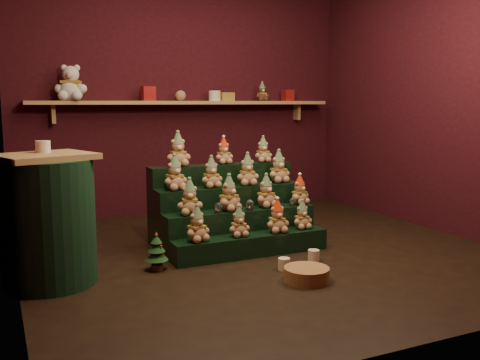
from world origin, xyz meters
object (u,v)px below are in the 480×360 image
mini_christmas_tree (157,251)px  wicker_basket (307,274)px  snow_globe_a (218,208)px  snow_globe_b (250,205)px  mug_right (314,256)px  riser_tier_front (251,245)px  mug_left (284,264)px  brown_bear (262,92)px  snow_globe_c (293,202)px  white_bear (71,78)px  side_table (48,220)px

mini_christmas_tree → wicker_basket: bearing=-38.2°
snow_globe_a → mini_christmas_tree: bearing=-160.5°
snow_globe_b → mug_right: 0.72m
wicker_basket → riser_tier_front: bearing=95.2°
snow_globe_a → wicker_basket: (0.31, -0.94, -0.35)m
mug_right → mug_left: bearing=-163.6°
mini_christmas_tree → mug_left: size_ratio=3.26×
riser_tier_front → brown_bear: 2.57m
snow_globe_a → snow_globe_c: 0.74m
snow_globe_a → wicker_basket: size_ratio=0.28×
riser_tier_front → white_bear: size_ratio=2.98×
mug_right → wicker_basket: (-0.32, -0.41, 0.00)m
snow_globe_b → mug_right: snow_globe_b is taller
wicker_basket → snow_globe_a: bearing=108.1°
snow_globe_c → white_bear: size_ratio=0.16×
mug_left → white_bear: bearing=117.4°
snow_globe_b → wicker_basket: bearing=-89.6°
riser_tier_front → snow_globe_b: size_ratio=14.71×
snow_globe_a → white_bear: bearing=118.3°
side_table → white_bear: 2.27m
riser_tier_front → mug_right: riser_tier_front is taller
wicker_basket → brown_bear: size_ratio=1.47×
side_table → wicker_basket: 1.91m
snow_globe_a → brown_bear: (1.32, 1.75, 1.03)m
mug_left → brown_bear: brown_bear is taller
snow_globe_c → brown_bear: bearing=71.6°
mug_right → snow_globe_c: bearing=78.7°
wicker_basket → white_bear: white_bear is taller
mug_right → brown_bear: size_ratio=0.42×
mini_christmas_tree → brown_bear: brown_bear is taller
snow_globe_b → snow_globe_c: size_ratio=1.24×
mug_left → wicker_basket: 0.31m
mini_christmas_tree → mug_right: bearing=-14.3°
side_table → mug_right: (2.03, -0.34, -0.42)m
snow_globe_c → white_bear: bearing=133.8°
riser_tier_front → white_bear: bearing=121.7°
mug_left → wicker_basket: bearing=-87.3°
snow_globe_c → mini_christmas_tree: 1.39m
white_bear → snow_globe_c: bearing=-28.2°
snow_globe_a → brown_bear: bearing=53.0°
mug_right → brown_bear: (0.69, 2.28, 1.39)m
snow_globe_a → mug_left: (0.29, -0.63, -0.36)m
riser_tier_front → brown_bear: (1.08, 1.91, 1.34)m
side_table → mug_left: side_table is taller
snow_globe_c → brown_bear: (0.58, 1.75, 1.03)m
mug_right → wicker_basket: bearing=-128.4°
snow_globe_a → white_bear: (-0.94, 1.75, 1.15)m
snow_globe_b → mug_left: 0.73m
snow_globe_b → white_bear: (-1.24, 1.75, 1.15)m
snow_globe_c → side_table: (-2.14, -0.20, 0.07)m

